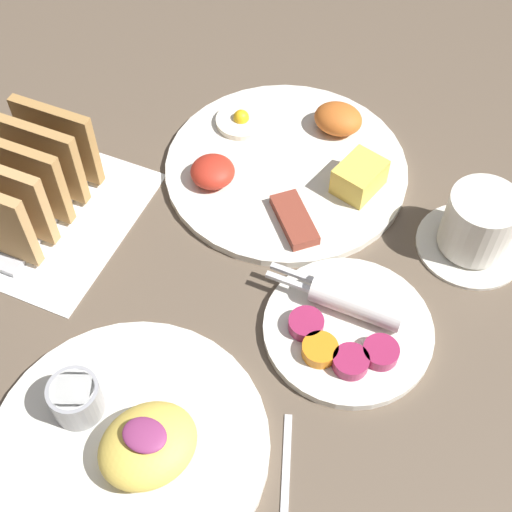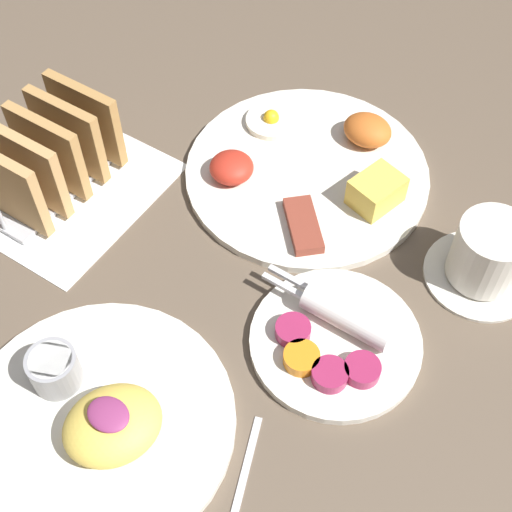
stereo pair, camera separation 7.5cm
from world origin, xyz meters
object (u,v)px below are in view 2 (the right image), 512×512
Objects in this scene: plate_condiments at (336,338)px; plate_breakfast at (311,169)px; coffee_cup at (487,256)px; toast_rack at (50,155)px; plate_foreground at (97,418)px.

plate_breakfast is at bearing 126.53° from plate_condiments.
toast_rack is at bearing -162.34° from coffee_cup.
coffee_cup reaches higher than plate_condiments.
toast_rack reaches higher than plate_breakfast.
toast_rack is 1.50× the size of coffee_cup.
toast_rack is at bearing 139.26° from plate_foreground.
plate_condiments is at bearing 53.92° from plate_foreground.
toast_rack is (-0.24, 0.20, 0.04)m from plate_foreground.
plate_condiments is at bearing -53.47° from plate_breakfast.
plate_condiments is 0.24m from plate_foreground.
coffee_cup is (0.23, -0.03, 0.03)m from plate_breakfast.
coffee_cup is at bearing 60.57° from plate_condiments.
plate_condiments is 0.18m from coffee_cup.
toast_rack is (-0.24, -0.18, 0.04)m from plate_breakfast.
plate_breakfast is at bearing 89.36° from plate_foreground.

